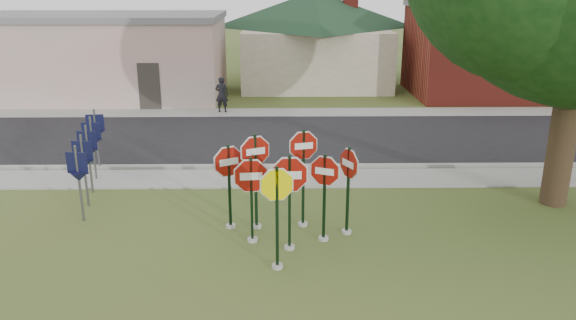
{
  "coord_description": "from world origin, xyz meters",
  "views": [
    {
      "loc": [
        0.02,
        -10.68,
        5.9
      ],
      "look_at": [
        0.2,
        2.0,
        1.77
      ],
      "focal_mm": 35.0,
      "sensor_mm": 36.0,
      "label": 1
    }
  ],
  "objects_px": {
    "stop_sign_left": "(251,189)",
    "stop_sign_yellow": "(277,206)",
    "pedestrian": "(222,95)",
    "stop_sign_center": "(290,189)"
  },
  "relations": [
    {
      "from": "pedestrian",
      "to": "stop_sign_left",
      "type": "bearing_deg",
      "value": 106.41
    },
    {
      "from": "stop_sign_center",
      "to": "stop_sign_yellow",
      "type": "distance_m",
      "value": 0.92
    },
    {
      "from": "stop_sign_center",
      "to": "stop_sign_yellow",
      "type": "relative_size",
      "value": 0.99
    },
    {
      "from": "stop_sign_left",
      "to": "pedestrian",
      "type": "xyz_separation_m",
      "value": [
        -1.97,
        13.1,
        -0.45
      ]
    },
    {
      "from": "stop_sign_center",
      "to": "pedestrian",
      "type": "xyz_separation_m",
      "value": [
        -2.83,
        13.49,
        -0.59
      ]
    },
    {
      "from": "stop_sign_center",
      "to": "stop_sign_yellow",
      "type": "xyz_separation_m",
      "value": [
        -0.27,
        -0.88,
        -0.02
      ]
    },
    {
      "from": "stop_sign_left",
      "to": "stop_sign_yellow",
      "type": "bearing_deg",
      "value": -65.22
    },
    {
      "from": "stop_sign_yellow",
      "to": "stop_sign_left",
      "type": "relative_size",
      "value": 1.09
    },
    {
      "from": "stop_sign_left",
      "to": "pedestrian",
      "type": "height_order",
      "value": "stop_sign_left"
    },
    {
      "from": "stop_sign_left",
      "to": "stop_sign_center",
      "type": "bearing_deg",
      "value": -24.6
    }
  ]
}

